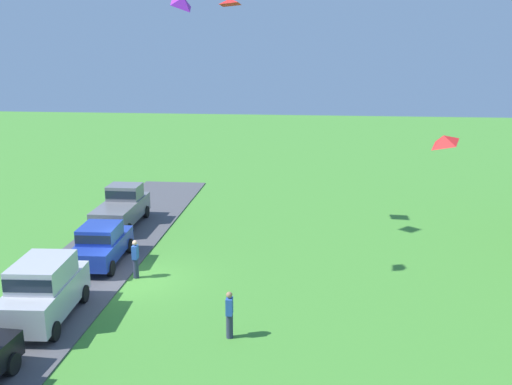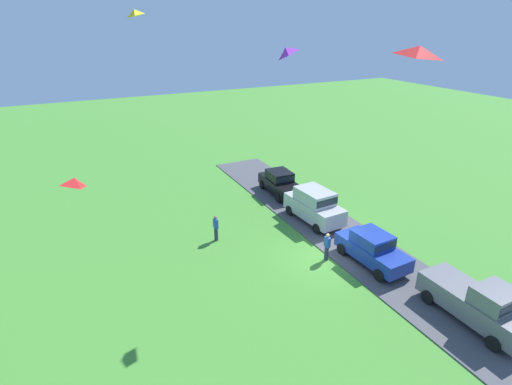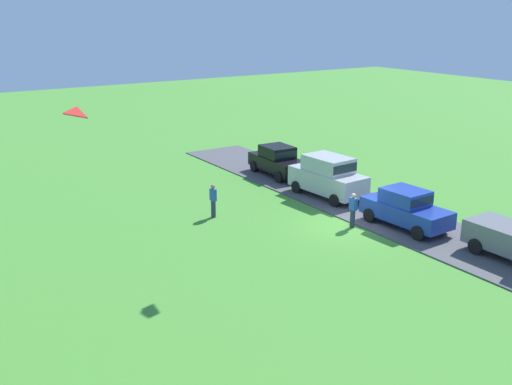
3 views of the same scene
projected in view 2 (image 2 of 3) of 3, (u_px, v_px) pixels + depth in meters
The scene contains 12 objects.
ground_plane at pixel (325, 258), 23.23m from camera, with size 120.00×120.00×0.00m, color #478E33.
pavement_strip at pixel (358, 248), 24.23m from camera, with size 36.00×4.40×0.06m, color #4C4C51.
car_pickup_near_entrance at pixel (479, 302), 17.86m from camera, with size 5.00×2.05×2.14m.
car_sedan_far_end at pixel (372, 247), 22.34m from camera, with size 4.47×2.10×1.84m.
car_suv_by_flagpole at pixel (314, 204), 26.99m from camera, with size 4.70×2.27×2.28m.
car_sedan_mid_row at pixel (280, 182), 31.47m from camera, with size 4.48×2.12×1.84m.
person_on_lawn at pixel (327, 247), 22.73m from camera, with size 0.36×0.24×1.71m.
person_watching_sky at pixel (216, 228), 24.79m from camera, with size 0.36×0.24×1.71m.
kite_diamond_topmost at pixel (419, 51), 11.02m from camera, with size 0.97×1.01×0.30m, color red.
kite_diamond_mid_center at pixel (75, 182), 16.69m from camera, with size 0.87×0.89×0.36m, color red.
kite_diamond_over_trees at pixel (285, 52), 18.13m from camera, with size 0.77×0.75×0.36m, color purple.
kite_diamond_trailing_tail at pixel (134, 13), 22.20m from camera, with size 0.85×0.74×0.35m, color yellow.
Camera 2 is at (-15.92, 12.48, 12.69)m, focal length 28.00 mm.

